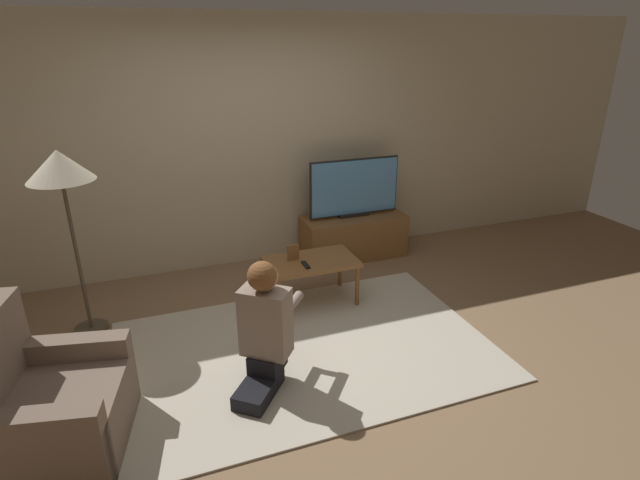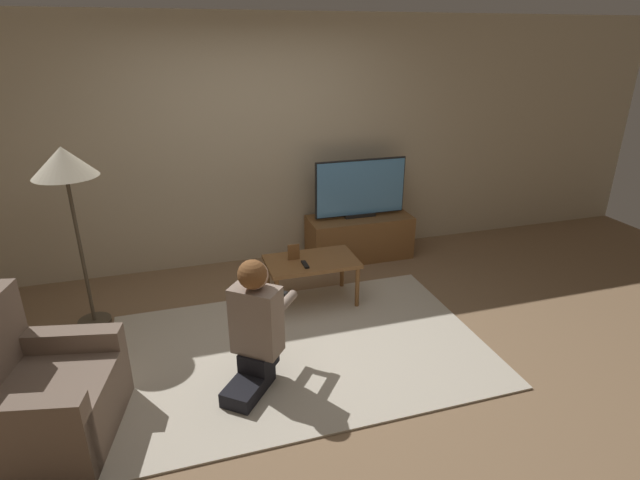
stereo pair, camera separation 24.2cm
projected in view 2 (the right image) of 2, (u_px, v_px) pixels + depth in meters
The scene contains 11 objects.
ground_plane at pixel (300, 350), 4.05m from camera, with size 10.00×10.00×0.00m, color #896B4C.
wall_back at pixel (251, 145), 5.27m from camera, with size 10.00×0.06×2.60m.
rug at pixel (300, 349), 4.05m from camera, with size 2.95×1.93×0.02m.
tv_stand at pixel (359, 237), 5.69m from camera, with size 1.16×0.48×0.49m.
tv at pixel (361, 188), 5.47m from camera, with size 1.04×0.08×0.65m.
coffee_table at pixel (311, 265), 4.63m from camera, with size 0.84×0.50×0.45m.
floor_lamp at pixel (65, 170), 3.91m from camera, with size 0.50×0.50×1.57m.
armchair at pixel (38, 399), 3.06m from camera, with size 0.93×0.98×0.93m.
person_kneeling at pixel (256, 323), 3.49m from camera, with size 0.68×0.76×0.97m.
picture_frame at pixel (294, 252), 4.59m from camera, with size 0.11×0.01×0.15m.
remote at pixel (305, 264), 4.49m from camera, with size 0.04×0.15×0.02m.
Camera 2 is at (-0.85, -3.31, 2.36)m, focal length 28.00 mm.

